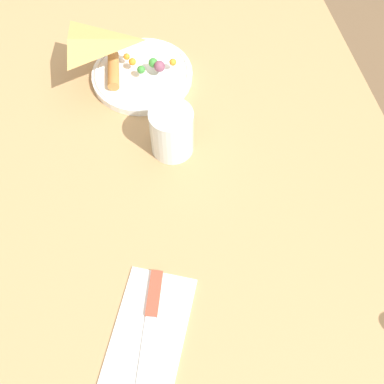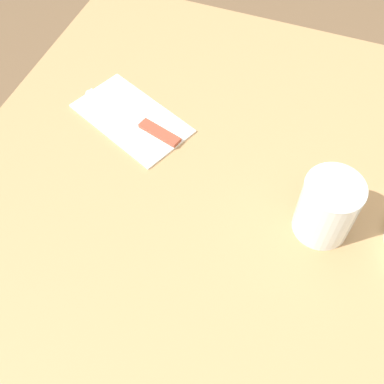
% 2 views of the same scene
% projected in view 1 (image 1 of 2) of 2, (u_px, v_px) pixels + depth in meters
% --- Properties ---
extents(ground_plane, '(6.00, 6.00, 0.00)m').
position_uv_depth(ground_plane, '(175.00, 265.00, 1.61)').
color(ground_plane, brown).
extents(dining_table, '(1.29, 0.89, 0.75)m').
position_uv_depth(dining_table, '(166.00, 148.00, 1.05)').
color(dining_table, '#A87F51').
rests_on(dining_table, ground_plane).
extents(plate_pizza, '(0.21, 0.21, 0.05)m').
position_uv_depth(plate_pizza, '(143.00, 73.00, 1.02)').
color(plate_pizza, white).
rests_on(plate_pizza, dining_table).
extents(milk_glass, '(0.08, 0.08, 0.10)m').
position_uv_depth(milk_glass, '(172.00, 133.00, 0.90)').
color(milk_glass, white).
rests_on(milk_glass, dining_table).
extents(napkin_folded, '(0.23, 0.18, 0.00)m').
position_uv_depth(napkin_folded, '(149.00, 333.00, 0.75)').
color(napkin_folded, white).
rests_on(napkin_folded, dining_table).
extents(butter_knife, '(0.20, 0.08, 0.01)m').
position_uv_depth(butter_knife, '(150.00, 325.00, 0.75)').
color(butter_knife, '#99422D').
rests_on(butter_knife, napkin_folded).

